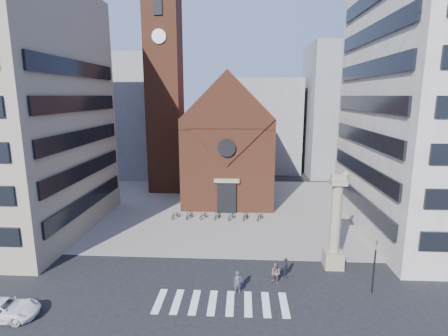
{
  "coord_description": "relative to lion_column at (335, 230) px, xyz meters",
  "views": [
    {
      "loc": [
        2.01,
        -25.83,
        14.78
      ],
      "look_at": [
        0.14,
        8.0,
        7.76
      ],
      "focal_mm": 28.0,
      "sensor_mm": 36.0,
      "label": 1
    }
  ],
  "objects": [
    {
      "name": "ground",
      "position": [
        -10.01,
        -3.0,
        -3.46
      ],
      "size": [
        120.0,
        120.0,
        0.0
      ],
      "primitive_type": "plane",
      "color": "black",
      "rests_on": "ground"
    },
    {
      "name": "piazza",
      "position": [
        -10.01,
        16.0,
        -3.43
      ],
      "size": [
        46.0,
        30.0,
        0.05
      ],
      "primitive_type": "cube",
      "color": "gray",
      "rests_on": "ground"
    },
    {
      "name": "zebra_crossing",
      "position": [
        -9.46,
        -6.0,
        -3.45
      ],
      "size": [
        10.2,
        3.2,
        0.01
      ],
      "primitive_type": null,
      "color": "white",
      "rests_on": "ground"
    },
    {
      "name": "church",
      "position": [
        -10.01,
        22.04,
        4.53
      ],
      "size": [
        12.0,
        16.65,
        18.0
      ],
      "color": "brown",
      "rests_on": "ground"
    },
    {
      "name": "campanile",
      "position": [
        -20.01,
        25.0,
        12.28
      ],
      "size": [
        5.5,
        5.5,
        31.2
      ],
      "color": "brown",
      "rests_on": "ground"
    },
    {
      "name": "bg_block_left",
      "position": [
        -30.01,
        37.0,
        7.54
      ],
      "size": [
        16.0,
        14.0,
        22.0
      ],
      "primitive_type": "cube",
      "color": "gray",
      "rests_on": "ground"
    },
    {
      "name": "bg_block_mid",
      "position": [
        -4.01,
        42.0,
        5.54
      ],
      "size": [
        14.0,
        12.0,
        18.0
      ],
      "primitive_type": "cube",
      "color": "gray",
      "rests_on": "ground"
    },
    {
      "name": "bg_block_right",
      "position": [
        11.99,
        39.0,
        8.54
      ],
      "size": [
        16.0,
        14.0,
        24.0
      ],
      "primitive_type": "cube",
      "color": "gray",
      "rests_on": "ground"
    },
    {
      "name": "lion_column",
      "position": [
        0.0,
        0.0,
        0.0
      ],
      "size": [
        1.63,
        1.6,
        8.68
      ],
      "color": "gray",
      "rests_on": "ground"
    },
    {
      "name": "traffic_light",
      "position": [
        1.99,
        -4.0,
        -1.17
      ],
      "size": [
        0.13,
        0.16,
        4.3
      ],
      "color": "black",
      "rests_on": "ground"
    },
    {
      "name": "white_car",
      "position": [
        -24.05,
        -8.54,
        -2.82
      ],
      "size": [
        4.73,
        2.4,
        1.28
      ],
      "primitive_type": "imported",
      "rotation": [
        0.0,
        0.0,
        1.63
      ],
      "color": "white",
      "rests_on": "ground"
    },
    {
      "name": "pedestrian_0",
      "position": [
        -8.29,
        -4.6,
        -2.58
      ],
      "size": [
        0.7,
        0.51,
        1.76
      ],
      "primitive_type": "imported",
      "rotation": [
        0.0,
        0.0,
        0.15
      ],
      "color": "#3D3449",
      "rests_on": "ground"
    },
    {
      "name": "pedestrian_1",
      "position": [
        -5.26,
        -2.98,
        -2.61
      ],
      "size": [
        1.04,
        1.03,
        1.69
      ],
      "primitive_type": "imported",
      "rotation": [
        0.0,
        0.0,
        -0.75
      ],
      "color": "#645450",
      "rests_on": "ground"
    },
    {
      "name": "pedestrian_2",
      "position": [
        -4.38,
        -2.03,
        -2.61
      ],
      "size": [
        0.76,
        1.08,
        1.69
      ],
      "primitive_type": "imported",
      "rotation": [
        0.0,
        0.0,
        1.18
      ],
      "color": "#2A2B32",
      "rests_on": "ground"
    },
    {
      "name": "scooter_0",
      "position": [
        -16.14,
        11.4,
        -2.95
      ],
      "size": [
        1.27,
        1.83,
        0.91
      ],
      "primitive_type": "imported",
      "rotation": [
        0.0,
        0.0,
        -0.43
      ],
      "color": "black",
      "rests_on": "piazza"
    },
    {
      "name": "scooter_1",
      "position": [
        -14.43,
        11.4,
        -2.9
      ],
      "size": [
        1.13,
        1.73,
        1.01
      ],
      "primitive_type": "imported",
      "rotation": [
        0.0,
        0.0,
        -0.43
      ],
      "color": "black",
      "rests_on": "piazza"
    },
    {
      "name": "scooter_2",
      "position": [
        -12.72,
        11.4,
        -2.95
      ],
      "size": [
        1.27,
        1.83,
        0.91
      ],
      "primitive_type": "imported",
      "rotation": [
        0.0,
        0.0,
        -0.43
      ],
      "color": "black",
      "rests_on": "piazza"
    },
    {
      "name": "scooter_3",
      "position": [
        -11.01,
        11.4,
        -2.9
      ],
      "size": [
        1.13,
        1.73,
        1.01
      ],
      "primitive_type": "imported",
      "rotation": [
        0.0,
        0.0,
        -0.43
      ],
      "color": "black",
      "rests_on": "piazza"
    },
    {
      "name": "scooter_4",
      "position": [
        -9.3,
        11.4,
        -2.95
      ],
      "size": [
        1.27,
        1.83,
        0.91
      ],
      "primitive_type": "imported",
      "rotation": [
        0.0,
        0.0,
        -0.43
      ],
      "color": "black",
      "rests_on": "piazza"
    },
    {
      "name": "scooter_5",
      "position": [
        -7.59,
        11.4,
        -2.9
      ],
      "size": [
        1.13,
        1.73,
        1.01
      ],
      "primitive_type": "imported",
      "rotation": [
        0.0,
        0.0,
        -0.43
      ],
      "color": "black",
      "rests_on": "piazza"
    },
    {
      "name": "scooter_6",
      "position": [
        -5.88,
        11.4,
        -2.95
      ],
      "size": [
        1.27,
        1.83,
        0.91
      ],
      "primitive_type": "imported",
      "rotation": [
        0.0,
        0.0,
        -0.43
      ],
      "color": "black",
      "rests_on": "piazza"
    }
  ]
}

